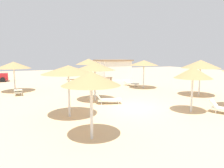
{
  "coord_description": "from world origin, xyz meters",
  "views": [
    {
      "loc": [
        -7.04,
        -11.09,
        3.38
      ],
      "look_at": [
        0.0,
        3.0,
        1.2
      ],
      "focal_mm": 32.21,
      "sensor_mm": 36.0,
      "label": 1
    }
  ],
  "objects_px": {
    "parasol_8": "(68,70)",
    "parasol_4": "(91,79)",
    "parasol_5": "(89,62)",
    "bench_1": "(107,78)",
    "lounger_1": "(18,91)",
    "beach_cabana": "(113,69)",
    "bench_0": "(73,80)",
    "parasol_3": "(95,67)",
    "parasol_7": "(193,73)",
    "lounger_2": "(131,83)",
    "parasol_2": "(144,63)",
    "parasol_6": "(201,64)",
    "parasol_1": "(14,65)",
    "lounger_3": "(108,99)"
  },
  "relations": [
    {
      "from": "parasol_5",
      "to": "parasol_6",
      "type": "distance_m",
      "value": 11.57
    },
    {
      "from": "parasol_1",
      "to": "beach_cabana",
      "type": "bearing_deg",
      "value": 22.98
    },
    {
      "from": "parasol_6",
      "to": "parasol_8",
      "type": "relative_size",
      "value": 1.08
    },
    {
      "from": "parasol_2",
      "to": "lounger_3",
      "type": "relative_size",
      "value": 1.55
    },
    {
      "from": "parasol_5",
      "to": "parasol_8",
      "type": "relative_size",
      "value": 1.06
    },
    {
      "from": "beach_cabana",
      "to": "parasol_5",
      "type": "bearing_deg",
      "value": -137.0
    },
    {
      "from": "parasol_1",
      "to": "parasol_2",
      "type": "distance_m",
      "value": 12.83
    },
    {
      "from": "parasol_3",
      "to": "bench_0",
      "type": "relative_size",
      "value": 2.04
    },
    {
      "from": "parasol_5",
      "to": "parasol_2",
      "type": "bearing_deg",
      "value": -40.32
    },
    {
      "from": "parasol_5",
      "to": "bench_0",
      "type": "bearing_deg",
      "value": 102.92
    },
    {
      "from": "parasol_3",
      "to": "parasol_1",
      "type": "bearing_deg",
      "value": 127.62
    },
    {
      "from": "parasol_2",
      "to": "parasol_8",
      "type": "relative_size",
      "value": 1.03
    },
    {
      "from": "parasol_4",
      "to": "parasol_6",
      "type": "distance_m",
      "value": 12.34
    },
    {
      "from": "parasol_4",
      "to": "parasol_5",
      "type": "distance_m",
      "value": 14.83
    },
    {
      "from": "parasol_5",
      "to": "lounger_1",
      "type": "bearing_deg",
      "value": -164.52
    },
    {
      "from": "parasol_7",
      "to": "lounger_2",
      "type": "height_order",
      "value": "parasol_7"
    },
    {
      "from": "parasol_2",
      "to": "parasol_5",
      "type": "xyz_separation_m",
      "value": [
        -4.69,
        3.98,
        0.09
      ]
    },
    {
      "from": "parasol_6",
      "to": "lounger_2",
      "type": "relative_size",
      "value": 1.58
    },
    {
      "from": "lounger_3",
      "to": "bench_0",
      "type": "bearing_deg",
      "value": 85.84
    },
    {
      "from": "parasol_6",
      "to": "bench_1",
      "type": "height_order",
      "value": "parasol_6"
    },
    {
      "from": "parasol_8",
      "to": "bench_0",
      "type": "xyz_separation_m",
      "value": [
        4.15,
        14.21,
        -2.29
      ]
    },
    {
      "from": "parasol_3",
      "to": "bench_1",
      "type": "bearing_deg",
      "value": 60.68
    },
    {
      "from": "lounger_2",
      "to": "bench_0",
      "type": "xyz_separation_m",
      "value": [
        -5.29,
        5.51,
        0.04
      ]
    },
    {
      "from": "parasol_5",
      "to": "bench_1",
      "type": "distance_m",
      "value": 5.89
    },
    {
      "from": "parasol_8",
      "to": "bench_0",
      "type": "relative_size",
      "value": 1.92
    },
    {
      "from": "parasol_7",
      "to": "beach_cabana",
      "type": "relative_size",
      "value": 0.58
    },
    {
      "from": "parasol_3",
      "to": "bench_0",
      "type": "xyz_separation_m",
      "value": [
        1.32,
        10.99,
        -2.25
      ]
    },
    {
      "from": "lounger_3",
      "to": "bench_1",
      "type": "xyz_separation_m",
      "value": [
        5.71,
        12.27,
        0.02
      ]
    },
    {
      "from": "parasol_4",
      "to": "bench_1",
      "type": "relative_size",
      "value": 1.86
    },
    {
      "from": "parasol_4",
      "to": "lounger_2",
      "type": "relative_size",
      "value": 1.39
    },
    {
      "from": "parasol_1",
      "to": "beach_cabana",
      "type": "relative_size",
      "value": 0.66
    },
    {
      "from": "parasol_7",
      "to": "lounger_1",
      "type": "bearing_deg",
      "value": 130.27
    },
    {
      "from": "parasol_2",
      "to": "parasol_4",
      "type": "xyz_separation_m",
      "value": [
        -9.66,
        -9.99,
        -0.19
      ]
    },
    {
      "from": "parasol_3",
      "to": "parasol_4",
      "type": "xyz_separation_m",
      "value": [
        -2.81,
        -6.66,
        -0.1
      ]
    },
    {
      "from": "parasol_3",
      "to": "parasol_8",
      "type": "height_order",
      "value": "parasol_3"
    },
    {
      "from": "parasol_7",
      "to": "lounger_1",
      "type": "height_order",
      "value": "parasol_7"
    },
    {
      "from": "beach_cabana",
      "to": "bench_1",
      "type": "bearing_deg",
      "value": -135.45
    },
    {
      "from": "parasol_3",
      "to": "parasol_2",
      "type": "bearing_deg",
      "value": 25.87
    },
    {
      "from": "parasol_3",
      "to": "bench_0",
      "type": "height_order",
      "value": "parasol_3"
    },
    {
      "from": "parasol_5",
      "to": "bench_1",
      "type": "height_order",
      "value": "parasol_5"
    },
    {
      "from": "lounger_1",
      "to": "beach_cabana",
      "type": "height_order",
      "value": "beach_cabana"
    },
    {
      "from": "parasol_3",
      "to": "lounger_2",
      "type": "height_order",
      "value": "parasol_3"
    },
    {
      "from": "parasol_3",
      "to": "parasol_7",
      "type": "relative_size",
      "value": 1.14
    },
    {
      "from": "parasol_8",
      "to": "parasol_4",
      "type": "bearing_deg",
      "value": -89.62
    },
    {
      "from": "parasol_1",
      "to": "beach_cabana",
      "type": "height_order",
      "value": "beach_cabana"
    },
    {
      "from": "parasol_2",
      "to": "lounger_1",
      "type": "height_order",
      "value": "parasol_2"
    },
    {
      "from": "bench_1",
      "to": "parasol_6",
      "type": "bearing_deg",
      "value": -78.92
    },
    {
      "from": "parasol_7",
      "to": "lounger_2",
      "type": "xyz_separation_m",
      "value": [
        2.57,
        11.09,
        -2.09
      ]
    },
    {
      "from": "parasol_8",
      "to": "bench_0",
      "type": "bearing_deg",
      "value": 73.73
    },
    {
      "from": "parasol_1",
      "to": "parasol_3",
      "type": "bearing_deg",
      "value": -52.38
    }
  ]
}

